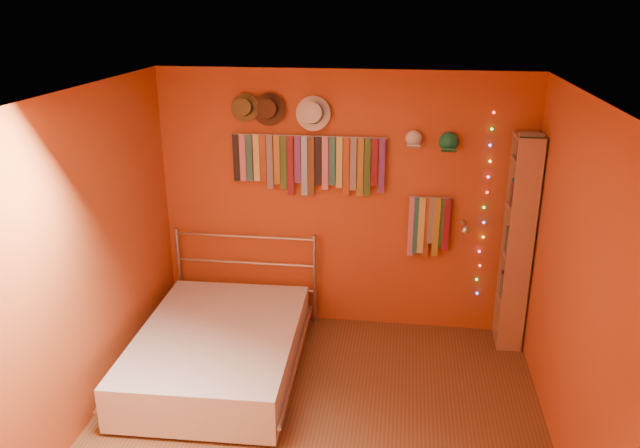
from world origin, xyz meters
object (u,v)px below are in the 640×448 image
at_px(tie_rack, 309,162).
at_px(bookshelf, 523,243).
at_px(reading_lamp, 465,229).
at_px(bed, 219,349).

xyz_separation_m(tie_rack, bookshelf, (1.96, -0.16, -0.64)).
distance_m(reading_lamp, bed, 2.43).
distance_m(tie_rack, reading_lamp, 1.55).
height_order(reading_lamp, bed, reading_lamp).
distance_m(reading_lamp, bookshelf, 0.53).
relative_size(tie_rack, bed, 0.73).
bearing_deg(reading_lamp, tie_rack, 172.50).
bearing_deg(bed, tie_rack, 56.08).
distance_m(tie_rack, bookshelf, 2.07).
bearing_deg(bookshelf, bed, -161.56).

